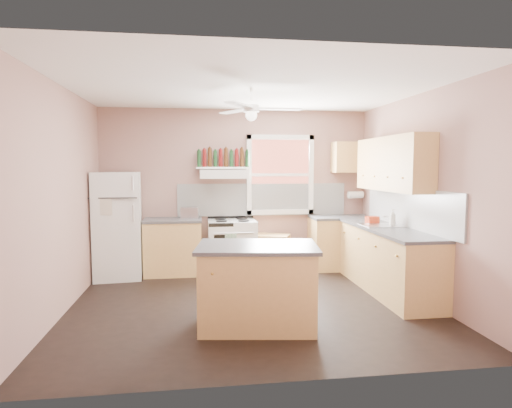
{
  "coord_description": "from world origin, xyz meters",
  "views": [
    {
      "loc": [
        -0.67,
        -5.26,
        1.75
      ],
      "look_at": [
        0.1,
        0.3,
        1.25
      ],
      "focal_mm": 30.0,
      "sensor_mm": 36.0,
      "label": 1
    }
  ],
  "objects": [
    {
      "name": "floor",
      "position": [
        0.0,
        0.0,
        0.0
      ],
      "size": [
        4.5,
        4.5,
        0.0
      ],
      "primitive_type": "plane",
      "color": "black",
      "rests_on": "ground"
    },
    {
      "name": "ceiling",
      "position": [
        0.0,
        0.0,
        2.7
      ],
      "size": [
        4.5,
        4.5,
        0.0
      ],
      "primitive_type": "plane",
      "color": "white",
      "rests_on": "ground"
    },
    {
      "name": "wall_back",
      "position": [
        0.0,
        2.02,
        1.35
      ],
      "size": [
        4.5,
        0.05,
        2.7
      ],
      "primitive_type": "cube",
      "color": "#936C61",
      "rests_on": "ground"
    },
    {
      "name": "wall_right",
      "position": [
        2.27,
        0.0,
        1.35
      ],
      "size": [
        0.05,
        4.0,
        2.7
      ],
      "primitive_type": "cube",
      "color": "#936C61",
      "rests_on": "ground"
    },
    {
      "name": "wall_left",
      "position": [
        -2.27,
        0.0,
        1.35
      ],
      "size": [
        0.05,
        4.0,
        2.7
      ],
      "primitive_type": "cube",
      "color": "#936C61",
      "rests_on": "ground"
    },
    {
      "name": "backsplash_back",
      "position": [
        0.45,
        1.99,
        1.18
      ],
      "size": [
        2.9,
        0.03,
        0.55
      ],
      "primitive_type": "cube",
      "color": "white",
      "rests_on": "wall_back"
    },
    {
      "name": "backsplash_right",
      "position": [
        2.23,
        0.3,
        1.18
      ],
      "size": [
        0.03,
        2.6,
        0.55
      ],
      "primitive_type": "cube",
      "color": "white",
      "rests_on": "wall_right"
    },
    {
      "name": "window_view",
      "position": [
        0.75,
        1.98,
        1.6
      ],
      "size": [
        1.0,
        0.02,
        1.2
      ],
      "primitive_type": "cube",
      "color": "brown",
      "rests_on": "wall_back"
    },
    {
      "name": "window_frame",
      "position": [
        0.75,
        1.96,
        1.6
      ],
      "size": [
        1.16,
        0.07,
        1.36
      ],
      "primitive_type": "cube",
      "color": "white",
      "rests_on": "wall_back"
    },
    {
      "name": "refrigerator",
      "position": [
        -1.9,
        1.58,
        0.83
      ],
      "size": [
        0.76,
        0.74,
        1.66
      ],
      "primitive_type": "cube",
      "rotation": [
        0.0,
        0.0,
        0.09
      ],
      "color": "white",
      "rests_on": "floor"
    },
    {
      "name": "base_cabinet_left",
      "position": [
        -1.06,
        1.7,
        0.43
      ],
      "size": [
        0.9,
        0.6,
        0.86
      ],
      "primitive_type": "cube",
      "color": "tan",
      "rests_on": "floor"
    },
    {
      "name": "counter_left",
      "position": [
        -1.06,
        1.7,
        0.88
      ],
      "size": [
        0.92,
        0.62,
        0.04
      ],
      "primitive_type": "cube",
      "color": "#3F3F41",
      "rests_on": "base_cabinet_left"
    },
    {
      "name": "toaster",
      "position": [
        -0.79,
        1.7,
        0.99
      ],
      "size": [
        0.3,
        0.2,
        0.18
      ],
      "primitive_type": "cube",
      "rotation": [
        0.0,
        0.0,
        -0.15
      ],
      "color": "silver",
      "rests_on": "counter_left"
    },
    {
      "name": "stove",
      "position": [
        -0.11,
        1.7,
        0.43
      ],
      "size": [
        0.78,
        0.65,
        0.86
      ],
      "primitive_type": "cube",
      "rotation": [
        0.0,
        0.0,
        -0.01
      ],
      "color": "white",
      "rests_on": "floor"
    },
    {
      "name": "range_hood",
      "position": [
        -0.23,
        1.75,
        1.62
      ],
      "size": [
        0.78,
        0.5,
        0.14
      ],
      "primitive_type": "cube",
      "color": "white",
      "rests_on": "wall_back"
    },
    {
      "name": "bottle_shelf",
      "position": [
        -0.23,
        1.87,
        1.72
      ],
      "size": [
        0.9,
        0.26,
        0.03
      ],
      "primitive_type": "cube",
      "color": "white",
      "rests_on": "range_hood"
    },
    {
      "name": "cart",
      "position": [
        0.57,
        1.75,
        0.28
      ],
      "size": [
        0.67,
        0.58,
        0.57
      ],
      "primitive_type": "cube",
      "rotation": [
        0.0,
        0.0,
        -0.41
      ],
      "color": "tan",
      "rests_on": "floor"
    },
    {
      "name": "base_cabinet_corner",
      "position": [
        1.75,
        1.7,
        0.43
      ],
      "size": [
        1.0,
        0.6,
        0.86
      ],
      "primitive_type": "cube",
      "color": "tan",
      "rests_on": "floor"
    },
    {
      "name": "base_cabinet_right",
      "position": [
        1.95,
        0.3,
        0.43
      ],
      "size": [
        0.6,
        2.2,
        0.86
      ],
      "primitive_type": "cube",
      "color": "tan",
      "rests_on": "floor"
    },
    {
      "name": "counter_corner",
      "position": [
        1.75,
        1.7,
        0.88
      ],
      "size": [
        1.02,
        0.62,
        0.04
      ],
      "primitive_type": "cube",
      "color": "#3F3F41",
      "rests_on": "base_cabinet_corner"
    },
    {
      "name": "counter_right",
      "position": [
        1.94,
        0.3,
        0.88
      ],
      "size": [
        0.62,
        2.22,
        0.04
      ],
      "primitive_type": "cube",
      "color": "#3F3F41",
      "rests_on": "base_cabinet_right"
    },
    {
      "name": "sink",
      "position": [
        1.94,
        0.5,
        0.9
      ],
      "size": [
        0.55,
        0.45,
        0.03
      ],
      "primitive_type": "cube",
      "color": "silver",
      "rests_on": "counter_right"
    },
    {
      "name": "faucet",
      "position": [
        2.1,
        0.5,
        0.97
      ],
      "size": [
        0.03,
        0.03,
        0.14
      ],
      "primitive_type": "cylinder",
      "color": "silver",
      "rests_on": "sink"
    },
    {
      "name": "upper_cabinet_right",
      "position": [
        2.08,
        0.5,
        1.78
      ],
      "size": [
        0.33,
        1.8,
        0.76
      ],
      "primitive_type": "cube",
      "color": "tan",
      "rests_on": "wall_right"
    },
    {
      "name": "upper_cabinet_corner",
      "position": [
        1.95,
        1.83,
        1.9
      ],
      "size": [
        0.6,
        0.33,
        0.52
      ],
      "primitive_type": "cube",
      "color": "tan",
      "rests_on": "wall_back"
    },
    {
      "name": "paper_towel",
      "position": [
        2.07,
        1.86,
        1.25
      ],
      "size": [
        0.26,
        0.12,
        0.12
      ],
      "primitive_type": "cylinder",
      "rotation": [
        0.0,
        1.57,
        0.0
      ],
      "color": "white",
      "rests_on": "wall_back"
    },
    {
      "name": "island",
      "position": [
        -0.03,
        -0.75,
        0.43
      ],
      "size": [
        1.31,
        0.93,
        0.86
      ],
      "primitive_type": "cube",
      "rotation": [
        0.0,
        0.0,
        -0.14
      ],
      "color": "tan",
      "rests_on": "floor"
    },
    {
      "name": "island_top",
      "position": [
        -0.03,
        -0.75,
        0.88
      ],
      "size": [
        1.39,
        1.01,
        0.04
      ],
      "primitive_type": "cube",
      "rotation": [
        0.0,
        0.0,
        -0.14
      ],
      "color": "#3F3F41",
      "rests_on": "island"
    },
    {
      "name": "ceiling_fan_hub",
      "position": [
        0.0,
        0.0,
        2.45
      ],
      "size": [
        0.2,
        0.2,
        0.08
      ],
      "primitive_type": "cylinder",
      "color": "white",
      "rests_on": "ceiling"
    },
    {
      "name": "soap_bottle",
      "position": [
        2.08,
        0.43,
        1.02
      ],
      "size": [
        0.13,
        0.13,
        0.24
      ],
      "primitive_type": "imported",
      "rotation": [
        0.0,
        0.0,
        0.87
      ],
      "color": "silver",
      "rests_on": "counter_right"
    },
    {
      "name": "red_caddy",
      "position": [
        1.92,
        0.79,
        0.95
      ],
      "size": [
        0.2,
        0.15,
        0.1
      ],
      "primitive_type": "cube",
      "rotation": [
        0.0,
        0.0,
        0.17
      ],
      "color": "#B32C0F",
      "rests_on": "counter_right"
    },
    {
      "name": "wine_bottles",
      "position": [
        -0.23,
        1.87,
        1.88
      ],
      "size": [
        0.86,
        0.06,
        0.31
      ],
      "color": "#143819",
      "rests_on": "bottle_shelf"
    }
  ]
}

